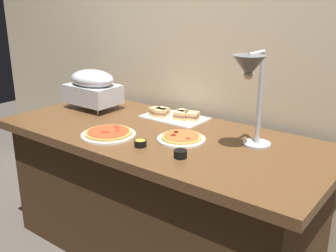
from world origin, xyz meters
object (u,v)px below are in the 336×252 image
heat_lamp (250,77)px  pizza_plate_front (108,134)px  pizza_plate_center (181,138)px  sauce_cup_near (140,143)px  sandwich_platter (174,115)px  sauce_cup_far (180,154)px  chafing_dish (93,87)px

heat_lamp → pizza_plate_front: bearing=-161.4°
pizza_plate_center → sauce_cup_near: size_ratio=4.04×
sandwich_platter → sauce_cup_far: sandwich_platter is taller
sauce_cup_near → heat_lamp: bearing=28.7°
sauce_cup_far → heat_lamp: bearing=49.3°
pizza_plate_center → sandwich_platter: 0.38m
pizza_plate_center → sauce_cup_far: (0.13, -0.19, 0.01)m
pizza_plate_front → pizza_plate_center: same height
sandwich_platter → sauce_cup_near: sandwich_platter is taller
sauce_cup_near → pizza_plate_center: bearing=60.6°
sandwich_platter → chafing_dish: bearing=-166.8°
heat_lamp → sauce_cup_far: bearing=-130.7°
pizza_plate_center → heat_lamp: bearing=8.6°
heat_lamp → sauce_cup_far: size_ratio=7.59×
heat_lamp → sauce_cup_near: size_ratio=7.65×
pizza_plate_center → sandwich_platter: size_ratio=0.66×
pizza_plate_front → sandwich_platter: sandwich_platter is taller
chafing_dish → heat_lamp: heat_lamp is taller
chafing_dish → sandwich_platter: (0.57, 0.13, -0.13)m
sandwich_platter → sauce_cup_near: (0.15, -0.48, -0.00)m
chafing_dish → pizza_plate_front: 0.59m
pizza_plate_front → sandwich_platter: 0.47m
pizza_plate_front → sauce_cup_near: (0.24, -0.01, 0.01)m
pizza_plate_front → chafing_dish: bearing=145.2°
sandwich_platter → heat_lamp: bearing=-20.7°
sauce_cup_far → pizza_plate_front: bearing=178.7°
chafing_dish → heat_lamp: 1.20m
sauce_cup_near → sandwich_platter: bearing=107.1°
pizza_plate_front → sauce_cup_near: sauce_cup_near is taller
heat_lamp → sauce_cup_far: 0.48m
pizza_plate_center → sauce_cup_far: sauce_cup_far is taller
pizza_plate_front → sauce_cup_near: size_ratio=4.68×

